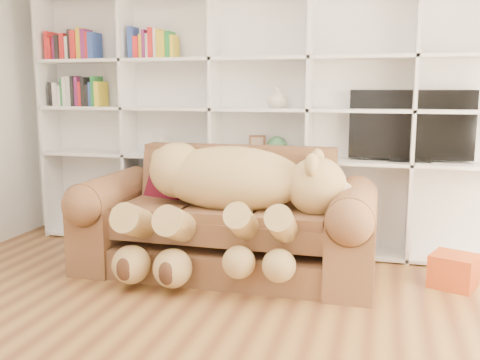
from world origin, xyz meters
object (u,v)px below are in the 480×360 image
(gift_box, at_px, (453,271))
(tv, at_px, (411,126))
(teddy_bear, at_px, (229,193))
(sofa, at_px, (227,225))

(gift_box, height_order, tv, tv)
(teddy_bear, bearing_deg, tv, 41.06)
(teddy_bear, bearing_deg, sofa, 116.41)
(teddy_bear, height_order, gift_box, teddy_bear)
(sofa, xyz_separation_m, tv, (1.43, 0.71, 0.79))
(teddy_bear, bearing_deg, gift_box, 16.06)
(sofa, bearing_deg, tv, 26.48)
(sofa, relative_size, teddy_bear, 1.37)
(tv, bearing_deg, gift_box, -62.77)
(tv, bearing_deg, sofa, -153.52)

